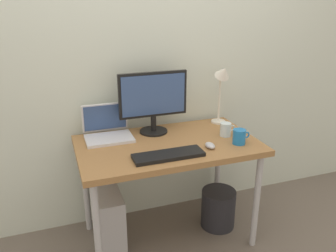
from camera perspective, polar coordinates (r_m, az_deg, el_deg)
ground_plane at (r=2.72m, az=0.00°, el=-17.59°), size 6.00×6.00×0.00m
back_wall at (r=2.56m, az=-3.11°, el=11.93°), size 4.40×0.04×2.60m
desk at (r=2.36m, az=0.00°, el=-4.40°), size 1.21×0.70×0.76m
monitor at (r=2.43m, az=-2.45°, el=4.45°), size 0.49×0.20×0.44m
laptop at (r=2.44m, az=-9.91°, el=-0.56°), size 0.32×0.26×0.23m
desk_lamp at (r=2.62m, az=8.92°, el=7.26°), size 0.11×0.16×0.47m
keyboard at (r=2.13m, az=0.07°, el=-4.81°), size 0.44×0.14×0.02m
mouse at (r=2.27m, az=6.92°, el=-3.19°), size 0.06×0.09×0.03m
coffee_mug at (r=2.35m, az=11.65°, el=-1.73°), size 0.12×0.09×0.10m
glass_cup at (r=2.47m, az=9.47°, el=-0.56°), size 0.11×0.08×0.10m
computer_tower at (r=2.56m, az=-9.73°, el=-14.83°), size 0.18×0.36×0.42m
wastebasket at (r=2.77m, az=8.23°, el=-13.23°), size 0.26×0.26×0.30m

